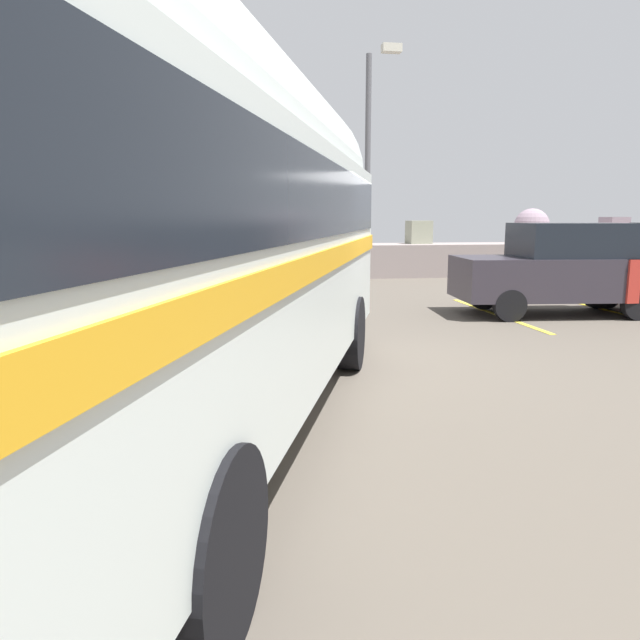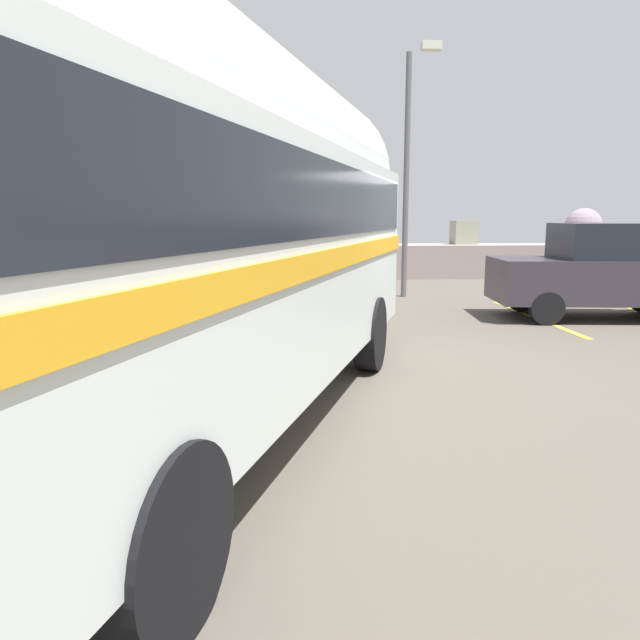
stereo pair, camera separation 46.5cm
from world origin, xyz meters
name	(u,v)px [view 2 (the right image)]	position (x,y,z in m)	size (l,w,h in m)	color
ground	(353,363)	(0.00, 0.00, 0.01)	(32.00, 26.00, 0.02)	#574F45
breakwater	(302,257)	(-0.31, 11.82, 0.69)	(31.36, 1.98, 2.43)	gray
vintage_coach	(197,211)	(-1.72, -2.50, 2.05)	(5.08, 8.89, 3.70)	black
parked_car_nearest	(605,270)	(5.33, 3.30, 0.97)	(4.25, 2.09, 1.86)	black
lamp_post	(410,161)	(2.13, 6.68, 3.32)	(0.59, 1.08, 5.84)	#5B5B60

